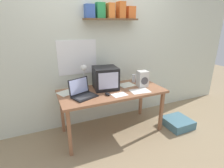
# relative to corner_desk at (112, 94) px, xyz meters

# --- Properties ---
(ground_plane) EXTENTS (12.00, 12.00, 0.00)m
(ground_plane) POSITION_rel_corner_desk_xyz_m (0.00, 0.00, -0.64)
(ground_plane) COLOR #978160
(back_wall) EXTENTS (5.60, 0.24, 2.60)m
(back_wall) POSITION_rel_corner_desk_xyz_m (0.00, 0.47, 0.67)
(back_wall) COLOR silver
(back_wall) RESTS_ON ground_plane
(corner_desk) EXTENTS (1.56, 0.72, 0.70)m
(corner_desk) POSITION_rel_corner_desk_xyz_m (0.00, 0.00, 0.00)
(corner_desk) COLOR #986243
(corner_desk) RESTS_ON ground_plane
(crt_monitor) EXTENTS (0.39, 0.39, 0.33)m
(crt_monitor) POSITION_rel_corner_desk_xyz_m (-0.06, 0.12, 0.23)
(crt_monitor) COLOR black
(crt_monitor) RESTS_ON corner_desk
(laptop) EXTENTS (0.39, 0.36, 0.24)m
(laptop) POSITION_rel_corner_desk_xyz_m (-0.46, -0.04, 0.12)
(laptop) COLOR black
(laptop) RESTS_ON corner_desk
(desk_lamp) EXTENTS (0.13, 0.16, 0.39)m
(desk_lamp) POSITION_rel_corner_desk_xyz_m (-0.36, 0.20, 0.31)
(desk_lamp) COLOR silver
(desk_lamp) RESTS_ON corner_desk
(juice_glass) EXTENTS (0.07, 0.07, 0.13)m
(juice_glass) POSITION_rel_corner_desk_xyz_m (0.50, 0.22, 0.12)
(juice_glass) COLOR white
(juice_glass) RESTS_ON corner_desk
(space_heater) EXTENTS (0.17, 0.16, 0.25)m
(space_heater) POSITION_rel_corner_desk_xyz_m (0.51, -0.03, 0.19)
(space_heater) COLOR silver
(space_heater) RESTS_ON corner_desk
(computer_mouse) EXTENTS (0.08, 0.12, 0.03)m
(computer_mouse) POSITION_rel_corner_desk_xyz_m (-0.13, -0.15, 0.08)
(computer_mouse) COLOR black
(computer_mouse) RESTS_ON corner_desk
(open_notebook) EXTENTS (0.22, 0.17, 0.00)m
(open_notebook) POSITION_rel_corner_desk_xyz_m (0.02, -0.21, 0.06)
(open_notebook) COLOR white
(open_notebook) RESTS_ON corner_desk
(printed_handout) EXTENTS (0.30, 0.23, 0.00)m
(printed_handout) POSITION_rel_corner_desk_xyz_m (0.37, -0.20, 0.06)
(printed_handout) COLOR white
(printed_handout) RESTS_ON corner_desk
(loose_paper_near_monitor) EXTENTS (0.36, 0.31, 0.00)m
(loose_paper_near_monitor) POSITION_rel_corner_desk_xyz_m (-0.62, 0.19, 0.06)
(loose_paper_near_monitor) COLOR silver
(loose_paper_near_monitor) RESTS_ON corner_desk
(loose_paper_near_laptop) EXTENTS (0.28, 0.24, 0.00)m
(loose_paper_near_laptop) POSITION_rel_corner_desk_xyz_m (0.31, 0.12, 0.06)
(loose_paper_near_laptop) COLOR white
(loose_paper_near_laptop) RESTS_ON corner_desk
(floor_cushion) EXTENTS (0.41, 0.41, 0.14)m
(floor_cushion) POSITION_rel_corner_desk_xyz_m (1.06, -0.33, -0.57)
(floor_cushion) COLOR teal
(floor_cushion) RESTS_ON ground_plane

